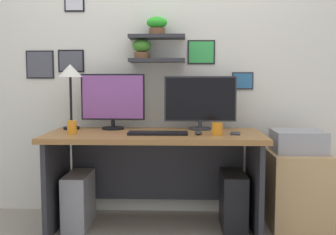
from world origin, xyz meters
TOP-DOWN VIEW (x-y plane):
  - ground_plane at (0.00, 0.00)m, footprint 8.00×8.00m
  - back_wall_assembly at (-0.00, 0.44)m, footprint 4.40×0.24m
  - desk at (0.00, 0.06)m, footprint 1.64×0.68m
  - monitor_left at (-0.35, 0.22)m, footprint 0.52×0.18m
  - monitor_right at (0.35, 0.22)m, footprint 0.58×0.18m
  - keyboard at (0.03, -0.09)m, footprint 0.44×0.14m
  - computer_mouse at (0.33, -0.10)m, footprint 0.06×0.09m
  - desk_lamp at (-0.69, 0.20)m, footprint 0.20×0.20m
  - cell_phone at (0.61, -0.05)m, footprint 0.09×0.15m
  - coffee_mug at (0.47, -0.09)m, footprint 0.08×0.08m
  - pen_cup at (-0.61, -0.08)m, footprint 0.07×0.07m
  - drawer_cabinet at (1.11, 0.10)m, footprint 0.44×0.50m
  - printer at (1.11, 0.10)m, footprint 0.38×0.34m
  - computer_tower_left at (-0.60, 0.03)m, footprint 0.18×0.40m
  - computer_tower_right at (0.60, 0.02)m, footprint 0.18×0.40m

SIDE VIEW (x-z plane):
  - ground_plane at x=0.00m, z-range 0.00..0.00m
  - computer_tower_left at x=-0.60m, z-range 0.00..0.42m
  - computer_tower_right at x=0.60m, z-range 0.00..0.44m
  - drawer_cabinet at x=1.11m, z-range 0.00..0.59m
  - desk at x=0.00m, z-range 0.17..0.92m
  - printer at x=1.11m, z-range 0.59..0.76m
  - cell_phone at x=0.61m, z-range 0.75..0.76m
  - keyboard at x=0.03m, z-range 0.75..0.77m
  - computer_mouse at x=0.33m, z-range 0.75..0.78m
  - coffee_mug at x=0.47m, z-range 0.75..0.84m
  - pen_cup at x=-0.61m, z-range 0.75..0.85m
  - monitor_right at x=0.35m, z-range 0.76..1.19m
  - monitor_left at x=-0.35m, z-range 0.76..1.21m
  - desk_lamp at x=-0.69m, z-range 0.92..1.45m
  - back_wall_assembly at x=0.00m, z-range 0.00..2.70m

